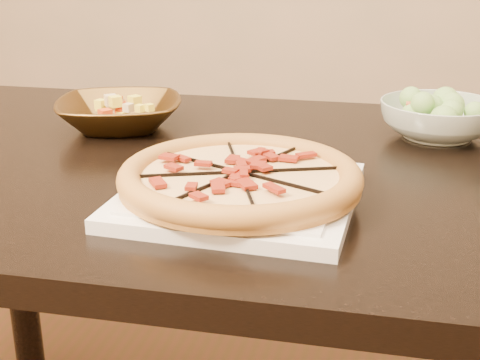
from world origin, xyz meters
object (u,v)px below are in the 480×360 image
at_px(dining_table, 200,221).
at_px(pizza, 240,177).
at_px(plate, 240,194).
at_px(bronze_bowl, 120,114).
at_px(salad_bowl, 438,120).

relative_size(dining_table, pizza, 4.21).
bearing_deg(pizza, dining_table, 122.33).
xyz_separation_m(plate, pizza, (0.00, 0.00, 0.02)).
bearing_deg(plate, bronze_bowl, 134.85).
height_order(plate, pizza, pizza).
bearing_deg(dining_table, salad_bowl, 28.63).
distance_m(pizza, salad_bowl, 0.45).
distance_m(plate, pizza, 0.02).
bearing_deg(pizza, bronze_bowl, 134.85).
bearing_deg(pizza, salad_bowl, 55.03).
xyz_separation_m(bronze_bowl, salad_bowl, (0.55, 0.08, 0.00)).
distance_m(dining_table, plate, 0.24).
xyz_separation_m(plate, bronze_bowl, (-0.29, 0.29, 0.02)).
height_order(dining_table, salad_bowl, salad_bowl).
distance_m(plate, bronze_bowl, 0.42).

